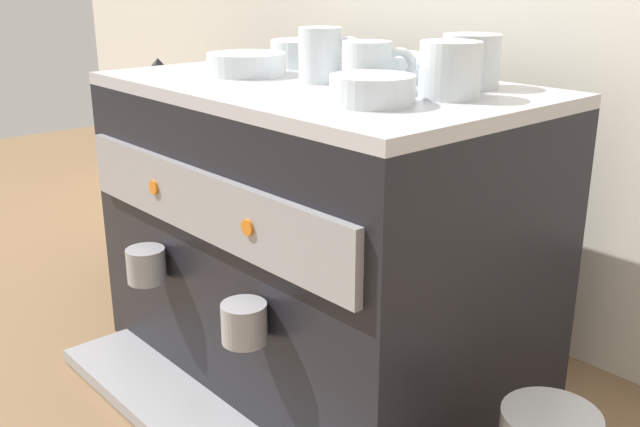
{
  "coord_description": "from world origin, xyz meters",
  "views": [
    {
      "loc": [
        0.77,
        -0.68,
        0.59
      ],
      "look_at": [
        0.0,
        0.0,
        0.25
      ],
      "focal_mm": 40.6,
      "sensor_mm": 36.0,
      "label": 1
    }
  ],
  "objects_px": {
    "ceramic_cup_3": "(468,61)",
    "coffee_grinder": "(165,167)",
    "ceramic_cup_1": "(322,55)",
    "ceramic_bowl_1": "(389,67)",
    "ceramic_cup_0": "(370,67)",
    "ceramic_bowl_3": "(246,64)",
    "espresso_machine": "(318,233)",
    "ceramic_cup_2": "(449,69)",
    "ceramic_bowl_2": "(372,90)",
    "ceramic_bowl_0": "(304,54)"
  },
  "relations": [
    {
      "from": "espresso_machine",
      "to": "ceramic_bowl_2",
      "type": "relative_size",
      "value": 6.27
    },
    {
      "from": "espresso_machine",
      "to": "ceramic_cup_2",
      "type": "height_order",
      "value": "ceramic_cup_2"
    },
    {
      "from": "espresso_machine",
      "to": "ceramic_bowl_0",
      "type": "relative_size",
      "value": 5.71
    },
    {
      "from": "ceramic_cup_3",
      "to": "coffee_grinder",
      "type": "height_order",
      "value": "ceramic_cup_3"
    },
    {
      "from": "ceramic_cup_1",
      "to": "espresso_machine",
      "type": "bearing_deg",
      "value": -106.94
    },
    {
      "from": "ceramic_bowl_0",
      "to": "ceramic_cup_1",
      "type": "bearing_deg",
      "value": -32.51
    },
    {
      "from": "espresso_machine",
      "to": "ceramic_bowl_2",
      "type": "bearing_deg",
      "value": -21.42
    },
    {
      "from": "ceramic_cup_2",
      "to": "ceramic_bowl_0",
      "type": "distance_m",
      "value": 0.36
    },
    {
      "from": "ceramic_cup_0",
      "to": "ceramic_bowl_3",
      "type": "bearing_deg",
      "value": -174.05
    },
    {
      "from": "ceramic_cup_3",
      "to": "ceramic_cup_0",
      "type": "bearing_deg",
      "value": -116.37
    },
    {
      "from": "ceramic_cup_0",
      "to": "ceramic_cup_1",
      "type": "bearing_deg",
      "value": 173.7
    },
    {
      "from": "ceramic_bowl_0",
      "to": "ceramic_bowl_1",
      "type": "relative_size",
      "value": 0.95
    },
    {
      "from": "espresso_machine",
      "to": "coffee_grinder",
      "type": "height_order",
      "value": "espresso_machine"
    },
    {
      "from": "ceramic_cup_0",
      "to": "ceramic_bowl_2",
      "type": "height_order",
      "value": "ceramic_cup_0"
    },
    {
      "from": "ceramic_bowl_1",
      "to": "ceramic_bowl_3",
      "type": "distance_m",
      "value": 0.22
    },
    {
      "from": "ceramic_cup_1",
      "to": "ceramic_bowl_2",
      "type": "height_order",
      "value": "ceramic_cup_1"
    },
    {
      "from": "ceramic_cup_3",
      "to": "ceramic_cup_2",
      "type": "bearing_deg",
      "value": -66.79
    },
    {
      "from": "ceramic_cup_0",
      "to": "ceramic_cup_3",
      "type": "relative_size",
      "value": 0.84
    },
    {
      "from": "ceramic_cup_1",
      "to": "ceramic_bowl_0",
      "type": "height_order",
      "value": "ceramic_cup_1"
    },
    {
      "from": "ceramic_bowl_0",
      "to": "ceramic_bowl_3",
      "type": "xyz_separation_m",
      "value": [
        0.02,
        -0.13,
        -0.0
      ]
    },
    {
      "from": "ceramic_bowl_3",
      "to": "coffee_grinder",
      "type": "relative_size",
      "value": 0.27
    },
    {
      "from": "ceramic_bowl_2",
      "to": "ceramic_bowl_3",
      "type": "bearing_deg",
      "value": 172.64
    },
    {
      "from": "ceramic_cup_1",
      "to": "ceramic_cup_2",
      "type": "xyz_separation_m",
      "value": [
        0.2,
        0.03,
        -0.0
      ]
    },
    {
      "from": "ceramic_cup_1",
      "to": "ceramic_bowl_1",
      "type": "distance_m",
      "value": 0.1
    },
    {
      "from": "ceramic_cup_2",
      "to": "ceramic_bowl_2",
      "type": "xyz_separation_m",
      "value": [
        -0.03,
        -0.1,
        -0.02
      ]
    },
    {
      "from": "ceramic_bowl_2",
      "to": "ceramic_bowl_3",
      "type": "height_order",
      "value": "ceramic_bowl_2"
    },
    {
      "from": "ceramic_bowl_0",
      "to": "ceramic_bowl_2",
      "type": "height_order",
      "value": "ceramic_bowl_0"
    },
    {
      "from": "ceramic_cup_3",
      "to": "espresso_machine",
      "type": "bearing_deg",
      "value": -144.76
    },
    {
      "from": "ceramic_cup_2",
      "to": "ceramic_cup_3",
      "type": "xyz_separation_m",
      "value": [
        -0.04,
        0.08,
        0.0
      ]
    },
    {
      "from": "ceramic_cup_2",
      "to": "ceramic_cup_0",
      "type": "bearing_deg",
      "value": -157.16
    },
    {
      "from": "coffee_grinder",
      "to": "ceramic_cup_3",
      "type": "bearing_deg",
      "value": 5.61
    },
    {
      "from": "espresso_machine",
      "to": "ceramic_cup_1",
      "type": "bearing_deg",
      "value": 73.06
    },
    {
      "from": "coffee_grinder",
      "to": "ceramic_bowl_3",
      "type": "bearing_deg",
      "value": -10.9
    },
    {
      "from": "ceramic_cup_0",
      "to": "coffee_grinder",
      "type": "bearing_deg",
      "value": 175.19
    },
    {
      "from": "ceramic_cup_1",
      "to": "ceramic_bowl_0",
      "type": "xyz_separation_m",
      "value": [
        -0.15,
        0.1,
        -0.02
      ]
    },
    {
      "from": "espresso_machine",
      "to": "ceramic_bowl_2",
      "type": "xyz_separation_m",
      "value": [
        0.17,
        -0.07,
        0.24
      ]
    },
    {
      "from": "ceramic_cup_0",
      "to": "coffee_grinder",
      "type": "height_order",
      "value": "ceramic_cup_0"
    },
    {
      "from": "espresso_machine",
      "to": "ceramic_cup_1",
      "type": "distance_m",
      "value": 0.26
    },
    {
      "from": "ceramic_cup_1",
      "to": "ceramic_cup_0",
      "type": "bearing_deg",
      "value": -6.3
    },
    {
      "from": "ceramic_cup_1",
      "to": "ceramic_bowl_1",
      "type": "relative_size",
      "value": 0.8
    },
    {
      "from": "ceramic_bowl_2",
      "to": "ceramic_bowl_1",
      "type": "bearing_deg",
      "value": 127.85
    },
    {
      "from": "ceramic_bowl_0",
      "to": "coffee_grinder",
      "type": "height_order",
      "value": "ceramic_bowl_0"
    },
    {
      "from": "ceramic_bowl_2",
      "to": "ceramic_cup_1",
      "type": "bearing_deg",
      "value": 156.46
    },
    {
      "from": "ceramic_cup_0",
      "to": "ceramic_bowl_3",
      "type": "relative_size",
      "value": 0.77
    },
    {
      "from": "ceramic_cup_0",
      "to": "ceramic_bowl_2",
      "type": "distance_m",
      "value": 0.09
    },
    {
      "from": "ceramic_cup_0",
      "to": "ceramic_cup_3",
      "type": "bearing_deg",
      "value": 63.63
    },
    {
      "from": "ceramic_cup_0",
      "to": "ceramic_bowl_2",
      "type": "xyz_separation_m",
      "value": [
        0.07,
        -0.06,
        -0.02
      ]
    },
    {
      "from": "ceramic_bowl_0",
      "to": "ceramic_bowl_3",
      "type": "height_order",
      "value": "ceramic_bowl_0"
    },
    {
      "from": "ceramic_cup_3",
      "to": "ceramic_bowl_1",
      "type": "distance_m",
      "value": 0.12
    },
    {
      "from": "ceramic_cup_1",
      "to": "coffee_grinder",
      "type": "xyz_separation_m",
      "value": [
        -0.54,
        0.04,
        -0.28
      ]
    }
  ]
}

